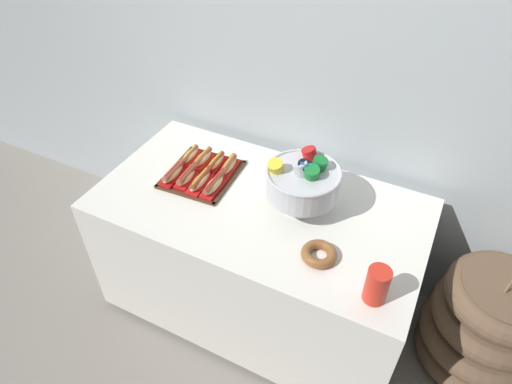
{
  "coord_description": "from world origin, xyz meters",
  "views": [
    {
      "loc": [
        0.68,
        -1.38,
        2.2
      ],
      "look_at": [
        -0.0,
        -0.03,
        0.87
      ],
      "focal_mm": 31.35,
      "sensor_mm": 36.0,
      "label": 1
    }
  ],
  "objects_px": {
    "hot_dog_0": "(173,174)",
    "donut": "(319,254)",
    "hot_dog_2": "(200,181)",
    "hot_dog_3": "(214,185)",
    "floor_vase": "(486,325)",
    "serving_tray": "(202,175)",
    "hot_dog_1": "(186,177)",
    "hot_dog_6": "(216,163)",
    "cup_stack": "(377,285)",
    "hot_dog_5": "(203,159)",
    "hot_dog_7": "(229,166)",
    "hot_dog_4": "(190,156)",
    "punch_bowl": "(303,180)",
    "buffet_table": "(259,255)"
  },
  "relations": [
    {
      "from": "hot_dog_2",
      "to": "hot_dog_3",
      "type": "xyz_separation_m",
      "value": [
        0.07,
        0.0,
        0.0
      ]
    },
    {
      "from": "serving_tray",
      "to": "hot_dog_7",
      "type": "relative_size",
      "value": 2.38
    },
    {
      "from": "hot_dog_6",
      "to": "cup_stack",
      "type": "xyz_separation_m",
      "value": [
        0.94,
        -0.42,
        0.04
      ]
    },
    {
      "from": "hot_dog_3",
      "to": "donut",
      "type": "relative_size",
      "value": 1.18
    },
    {
      "from": "hot_dog_3",
      "to": "floor_vase",
      "type": "bearing_deg",
      "value": 8.99
    },
    {
      "from": "hot_dog_3",
      "to": "hot_dog_7",
      "type": "distance_m",
      "value": 0.17
    },
    {
      "from": "hot_dog_1",
      "to": "punch_bowl",
      "type": "relative_size",
      "value": 0.46
    },
    {
      "from": "floor_vase",
      "to": "hot_dog_3",
      "type": "height_order",
      "value": "floor_vase"
    },
    {
      "from": "hot_dog_6",
      "to": "cup_stack",
      "type": "relative_size",
      "value": 1.02
    },
    {
      "from": "hot_dog_7",
      "to": "hot_dog_4",
      "type": "bearing_deg",
      "value": -176.68
    },
    {
      "from": "serving_tray",
      "to": "donut",
      "type": "relative_size",
      "value": 2.54
    },
    {
      "from": "hot_dog_0",
      "to": "hot_dog_1",
      "type": "height_order",
      "value": "same"
    },
    {
      "from": "floor_vase",
      "to": "hot_dog_0",
      "type": "bearing_deg",
      "value": -171.8
    },
    {
      "from": "hot_dog_1",
      "to": "hot_dog_2",
      "type": "height_order",
      "value": "same"
    },
    {
      "from": "hot_dog_6",
      "to": "hot_dog_7",
      "type": "bearing_deg",
      "value": 3.32
    },
    {
      "from": "hot_dog_1",
      "to": "cup_stack",
      "type": "height_order",
      "value": "cup_stack"
    },
    {
      "from": "floor_vase",
      "to": "buffet_table",
      "type": "bearing_deg",
      "value": -170.3
    },
    {
      "from": "hot_dog_1",
      "to": "hot_dog_6",
      "type": "bearing_deg",
      "value": 68.88
    },
    {
      "from": "serving_tray",
      "to": "donut",
      "type": "distance_m",
      "value": 0.75
    },
    {
      "from": "hot_dog_0",
      "to": "hot_dog_7",
      "type": "distance_m",
      "value": 0.28
    },
    {
      "from": "hot_dog_3",
      "to": "cup_stack",
      "type": "relative_size",
      "value": 1.12
    },
    {
      "from": "hot_dog_2",
      "to": "hot_dog_3",
      "type": "relative_size",
      "value": 1.03
    },
    {
      "from": "hot_dog_6",
      "to": "hot_dog_3",
      "type": "bearing_deg",
      "value": -62.23
    },
    {
      "from": "serving_tray",
      "to": "hot_dog_7",
      "type": "xyz_separation_m",
      "value": [
        0.11,
        0.09,
        0.03
      ]
    },
    {
      "from": "serving_tray",
      "to": "hot_dog_5",
      "type": "bearing_deg",
      "value": 117.77
    },
    {
      "from": "donut",
      "to": "hot_dog_4",
      "type": "bearing_deg",
      "value": 159.16
    },
    {
      "from": "cup_stack",
      "to": "hot_dog_6",
      "type": "bearing_deg",
      "value": 155.86
    },
    {
      "from": "hot_dog_7",
      "to": "hot_dog_0",
      "type": "bearing_deg",
      "value": -140.42
    },
    {
      "from": "hot_dog_4",
      "to": "hot_dog_6",
      "type": "distance_m",
      "value": 0.15
    },
    {
      "from": "hot_dog_5",
      "to": "hot_dog_0",
      "type": "bearing_deg",
      "value": -111.12
    },
    {
      "from": "hot_dog_0",
      "to": "donut",
      "type": "bearing_deg",
      "value": -10.47
    },
    {
      "from": "hot_dog_2",
      "to": "cup_stack",
      "type": "distance_m",
      "value": 0.96
    },
    {
      "from": "serving_tray",
      "to": "hot_dog_4",
      "type": "distance_m",
      "value": 0.14
    },
    {
      "from": "hot_dog_1",
      "to": "hot_dog_6",
      "type": "relative_size",
      "value": 0.97
    },
    {
      "from": "hot_dog_2",
      "to": "punch_bowl",
      "type": "relative_size",
      "value": 0.54
    },
    {
      "from": "floor_vase",
      "to": "hot_dog_7",
      "type": "height_order",
      "value": "floor_vase"
    },
    {
      "from": "donut",
      "to": "hot_dog_7",
      "type": "bearing_deg",
      "value": 151.49
    },
    {
      "from": "floor_vase",
      "to": "donut",
      "type": "distance_m",
      "value": 1.0
    },
    {
      "from": "buffet_table",
      "to": "hot_dog_1",
      "type": "relative_size",
      "value": 10.0
    },
    {
      "from": "cup_stack",
      "to": "donut",
      "type": "height_order",
      "value": "cup_stack"
    },
    {
      "from": "floor_vase",
      "to": "serving_tray",
      "type": "distance_m",
      "value": 1.57
    },
    {
      "from": "hot_dog_4",
      "to": "punch_bowl",
      "type": "relative_size",
      "value": 0.5
    },
    {
      "from": "hot_dog_4",
      "to": "hot_dog_5",
      "type": "height_order",
      "value": "hot_dog_5"
    },
    {
      "from": "hot_dog_5",
      "to": "floor_vase",
      "type": "bearing_deg",
      "value": 2.26
    },
    {
      "from": "buffet_table",
      "to": "punch_bowl",
      "type": "distance_m",
      "value": 0.56
    },
    {
      "from": "buffet_table",
      "to": "punch_bowl",
      "type": "bearing_deg",
      "value": 20.28
    },
    {
      "from": "buffet_table",
      "to": "hot_dog_4",
      "type": "relative_size",
      "value": 9.21
    },
    {
      "from": "donut",
      "to": "hot_dog_0",
      "type": "bearing_deg",
      "value": 169.53
    },
    {
      "from": "floor_vase",
      "to": "hot_dog_5",
      "type": "relative_size",
      "value": 7.15
    },
    {
      "from": "buffet_table",
      "to": "punch_bowl",
      "type": "relative_size",
      "value": 4.59
    }
  ]
}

